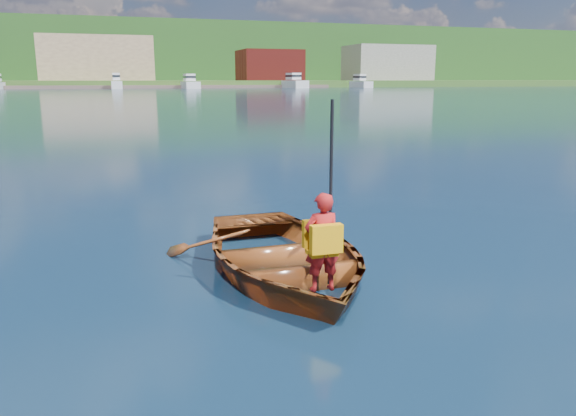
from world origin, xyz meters
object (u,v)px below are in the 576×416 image
object	(u,v)px
child_paddler	(322,241)
marina_yachts	(103,83)
dock	(96,87)
rowboat	(283,255)

from	to	relation	value
child_paddler	marina_yachts	distance (m)	144.01
child_paddler	dock	size ratio (longest dim) A/B	0.01
dock	child_paddler	bearing A→B (deg)	-88.05
dock	marina_yachts	bearing A→B (deg)	-71.12
child_paddler	marina_yachts	xyz separation A→B (m)	(-3.46, 143.97, 0.74)
dock	marina_yachts	size ratio (longest dim) A/B	1.14
dock	rowboat	bearing A→B (deg)	-88.10
rowboat	dock	world-z (taller)	dock
child_paddler	dock	bearing A→B (deg)	91.95
marina_yachts	dock	bearing A→B (deg)	108.88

